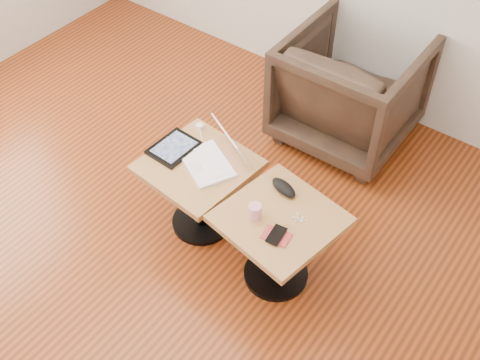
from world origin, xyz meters
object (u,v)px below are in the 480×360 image
Objects in this scene: side_table_right at (279,233)px; armchair at (350,90)px; side_table_left at (199,180)px; striped_cup at (255,212)px; laptop at (215,156)px.

side_table_right is 0.75× the size of armchair.
side_table_right is at bearing 102.25° from armchair.
side_table_left is 0.50m from striped_cup.
striped_cup is at bearing 1.28° from laptop.
laptop is 0.50× the size of armchair.
side_table_right is 7.39× the size of striped_cup.
armchair reaches higher than side_table_left.
armchair is (0.27, 1.19, 0.01)m from side_table_left.
laptop is at bearing 51.02° from side_table_left.
side_table_left is 0.71× the size of armchair.
side_table_left and side_table_right have the same top height.
laptop is 1.15m from armchair.
laptop is (0.06, 0.07, 0.16)m from side_table_left.
side_table_left is 6.98× the size of striped_cup.
side_table_right is (0.56, -0.05, 0.00)m from side_table_left.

